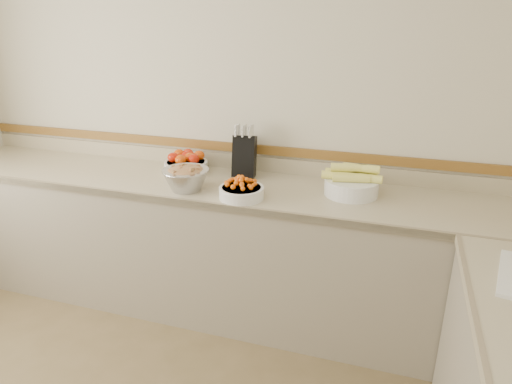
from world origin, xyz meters
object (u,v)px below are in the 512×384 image
(cherry_tomato_bowl, at_px, (241,190))
(corn_bowl, at_px, (352,183))
(tomato_bowl, at_px, (186,163))
(rhubarb_bowl, at_px, (186,177))
(knife_block, at_px, (244,155))

(cherry_tomato_bowl, bearing_deg, corn_bowl, 22.94)
(tomato_bowl, xyz_separation_m, rhubarb_bowl, (0.15, -0.30, 0.02))
(knife_block, distance_m, tomato_bowl, 0.40)
(cherry_tomato_bowl, relative_size, rhubarb_bowl, 0.92)
(cherry_tomato_bowl, bearing_deg, rhubarb_bowl, 176.63)
(knife_block, xyz_separation_m, cherry_tomato_bowl, (0.11, -0.38, -0.09))
(cherry_tomato_bowl, height_order, rhubarb_bowl, rhubarb_bowl)
(knife_block, bearing_deg, tomato_bowl, -172.56)
(tomato_bowl, relative_size, rhubarb_bowl, 1.03)
(knife_block, xyz_separation_m, corn_bowl, (0.70, -0.13, -0.07))
(knife_block, relative_size, rhubarb_bowl, 1.24)
(tomato_bowl, distance_m, corn_bowl, 1.10)
(cherry_tomato_bowl, distance_m, rhubarb_bowl, 0.36)
(corn_bowl, bearing_deg, tomato_bowl, 176.00)
(knife_block, bearing_deg, corn_bowl, -10.31)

